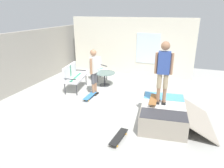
# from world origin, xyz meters

# --- Properties ---
(ground_plane) EXTENTS (12.00, 12.00, 0.10)m
(ground_plane) POSITION_xyz_m (0.00, 0.00, -0.05)
(ground_plane) COLOR #A8A8A3
(back_wall_cinderblock) EXTENTS (9.00, 0.20, 2.27)m
(back_wall_cinderblock) POSITION_xyz_m (0.00, 4.00, 1.13)
(back_wall_cinderblock) COLOR gray
(back_wall_cinderblock) RESTS_ON ground_plane
(house_facade) EXTENTS (0.23, 6.00, 2.73)m
(house_facade) POSITION_xyz_m (3.80, 0.49, 1.37)
(house_facade) COLOR silver
(house_facade) RESTS_ON ground_plane
(skate_ramp) EXTENTS (2.00, 2.14, 0.56)m
(skate_ramp) POSITION_xyz_m (-0.52, -1.74, 0.28)
(skate_ramp) COLOR gray
(skate_ramp) RESTS_ON ground_plane
(patio_bench) EXTENTS (1.32, 0.75, 1.02)m
(patio_bench) POSITION_xyz_m (0.88, 2.02, 0.62)
(patio_bench) COLOR #38383D
(patio_bench) RESTS_ON ground_plane
(patio_chair_near_house) EXTENTS (0.80, 0.77, 1.02)m
(patio_chair_near_house) POSITION_xyz_m (2.37, 1.63, 0.61)
(patio_chair_near_house) COLOR #38383D
(patio_chair_near_house) RESTS_ON ground_plane
(patio_table) EXTENTS (0.90, 0.90, 0.57)m
(patio_table) POSITION_xyz_m (1.75, 1.01, 0.40)
(patio_table) COLOR #38383D
(patio_table) RESTS_ON ground_plane
(person_watching) EXTENTS (0.48, 0.26, 1.73)m
(person_watching) POSITION_xyz_m (0.69, 1.00, 1.01)
(person_watching) COLOR black
(person_watching) RESTS_ON ground_plane
(person_skater) EXTENTS (0.27, 0.48, 1.74)m
(person_skater) POSITION_xyz_m (-0.46, -1.61, 1.58)
(person_skater) COLOR black
(person_skater) RESTS_ON skate_ramp
(skateboard_by_bench) EXTENTS (0.80, 0.21, 0.10)m
(skateboard_by_bench) POSITION_xyz_m (0.30, 1.01, 0.08)
(skateboard_by_bench) COLOR #3372B2
(skateboard_by_bench) RESTS_ON ground_plane
(skateboard_spare) EXTENTS (0.81, 0.26, 0.10)m
(skateboard_spare) POSITION_xyz_m (-1.79, -0.81, 0.08)
(skateboard_spare) COLOR black
(skateboard_spare) RESTS_ON ground_plane
(skateboard_on_ramp) EXTENTS (0.81, 0.26, 0.10)m
(skateboard_on_ramp) POSITION_xyz_m (-0.48, -1.41, 0.64)
(skateboard_on_ramp) COLOR brown
(skateboard_on_ramp) RESTS_ON skate_ramp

